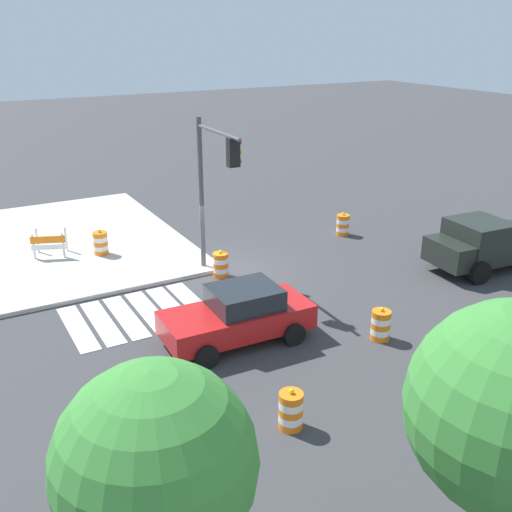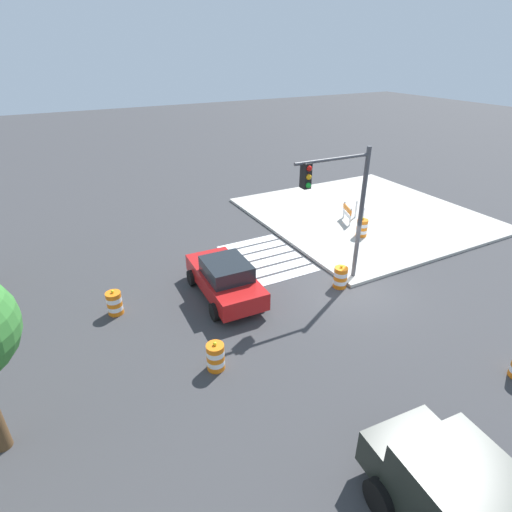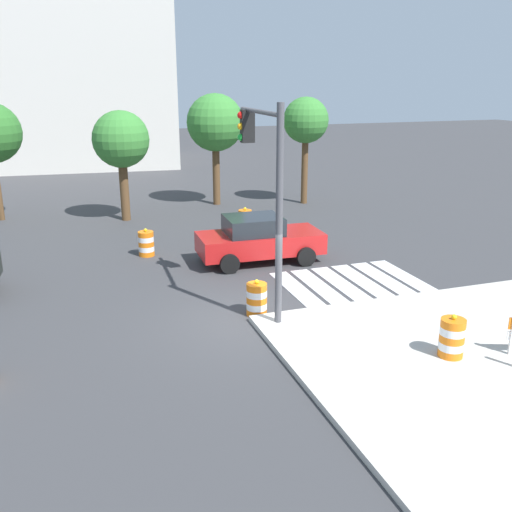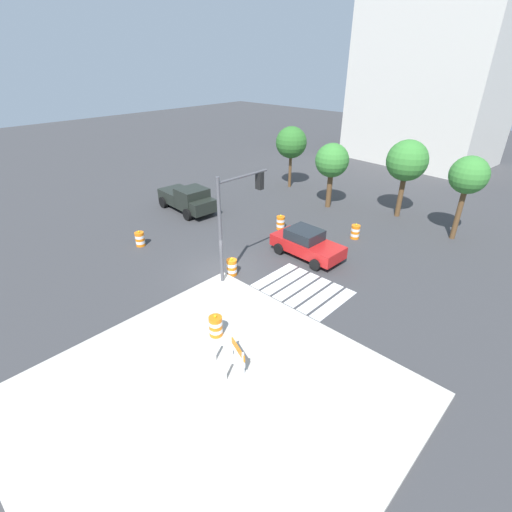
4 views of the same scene
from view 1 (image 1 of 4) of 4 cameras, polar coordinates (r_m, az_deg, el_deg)
ground_plane at (r=22.06m, az=-2.98°, el=-1.49°), size 120.00×120.00×0.00m
sidewalk_corner at (r=25.89m, az=-21.09°, el=0.74°), size 12.00×12.00×0.15m
crosswalk_stripes at (r=19.21m, az=-11.35°, el=-5.53°), size 4.35×3.20×0.02m
sports_car at (r=17.04m, az=-1.68°, el=-5.69°), size 4.36×2.26×1.63m
pickup_truck at (r=23.71m, az=21.52°, el=1.15°), size 5.28×2.64×1.92m
traffic_barrel_near_corner at (r=21.49m, az=-3.42°, el=-0.84°), size 0.56×0.56×1.02m
traffic_barrel_crosswalk_end at (r=26.03m, az=8.36°, el=2.99°), size 0.56×0.56×1.02m
traffic_barrel_median_near at (r=17.63m, az=11.91°, el=-6.52°), size 0.56×0.56×1.02m
traffic_barrel_median_far at (r=13.82m, az=3.38°, el=-14.61°), size 0.56×0.56×1.02m
traffic_barrel_on_sidewalk at (r=23.93m, az=-14.73°, el=1.21°), size 0.56×0.56×1.02m
construction_barricade at (r=24.20m, az=-19.31°, el=1.22°), size 1.43×1.16×1.00m
traffic_light_pole at (r=20.13m, az=-4.10°, el=7.95°), size 0.47×3.29×5.50m
street_tree_streetside_far at (r=6.87m, az=-9.61°, el=-19.47°), size 2.26×2.26×5.30m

